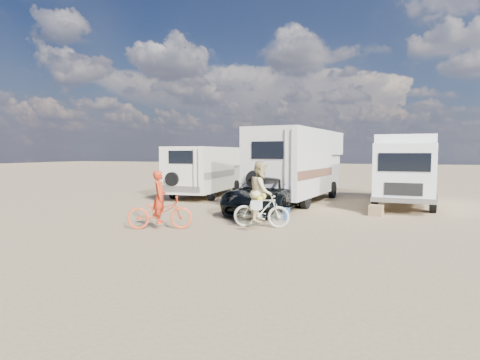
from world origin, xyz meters
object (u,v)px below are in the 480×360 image
at_px(box_truck, 404,170).
at_px(rider_woman, 261,197).
at_px(rv_left, 207,172).
at_px(dark_suv, 265,195).
at_px(rv_main, 298,166).
at_px(bike_man, 160,212).
at_px(rider_man, 160,203).
at_px(crate, 376,210).
at_px(bike_woman, 261,211).
at_px(cooler, 281,214).

distance_m(box_truck, rider_woman, 8.28).
relative_size(rv_left, dark_suv, 1.27).
relative_size(rv_main, bike_man, 3.75).
distance_m(bike_man, rider_man, 0.28).
xyz_separation_m(rider_woman, crate, (3.21, 3.66, -0.73)).
bearing_deg(bike_woman, rider_woman, -98.36).
distance_m(bike_man, cooler, 4.19).
bearing_deg(rider_woman, bike_woman, 81.64).
bearing_deg(rider_man, crate, -74.95).
bearing_deg(bike_woman, rider_man, 106.13).
bearing_deg(bike_man, cooler, -69.76).
xyz_separation_m(rv_left, box_truck, (9.57, -0.34, 0.23)).
relative_size(rider_woman, cooler, 3.72).
relative_size(rv_main, rider_man, 4.63).
relative_size(box_truck, bike_woman, 3.67).
bearing_deg(box_truck, bike_man, -127.95).
distance_m(bike_woman, crate, 4.88).
xyz_separation_m(bike_woman, rider_man, (-2.79, -1.27, 0.26)).
bearing_deg(rider_man, rv_main, -41.26).
distance_m(rv_left, dark_suv, 6.30).
distance_m(bike_man, bike_woman, 3.06).
bearing_deg(rv_main, bike_woman, -80.52).
bearing_deg(rider_man, box_truck, -64.36).
relative_size(rv_left, cooler, 12.27).
distance_m(rv_main, cooler, 5.33).
relative_size(rider_woman, crate, 3.88).
distance_m(dark_suv, rider_man, 4.76).
relative_size(box_truck, bike_man, 3.29).
distance_m(bike_man, crate, 7.77).
bearing_deg(rider_woman, rv_main, -5.42).
distance_m(rv_main, box_truck, 4.59).
height_order(rv_main, crate, rv_main).
relative_size(box_truck, rider_man, 4.06).
bearing_deg(cooler, rv_main, 110.59).
height_order(rv_left, box_truck, box_truck).
xyz_separation_m(bike_woman, cooler, (0.19, 1.66, -0.32)).
relative_size(dark_suv, rider_woman, 2.61).
bearing_deg(rider_woman, cooler, -14.75).
height_order(rv_main, rider_woman, rv_main).
bearing_deg(bike_man, rv_left, -8.03).
bearing_deg(cooler, box_truck, 67.96).
relative_size(rv_main, rv_left, 1.19).
distance_m(dark_suv, bike_woman, 3.19).
bearing_deg(bike_man, rider_woman, -89.88).
bearing_deg(rider_woman, crate, -49.61).
bearing_deg(rv_main, crate, -34.58).
height_order(bike_woman, rider_man, rider_man).
height_order(rv_main, bike_man, rv_main).
bearing_deg(dark_suv, box_truck, 38.29).
xyz_separation_m(dark_suv, crate, (4.04, 0.59, -0.48)).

